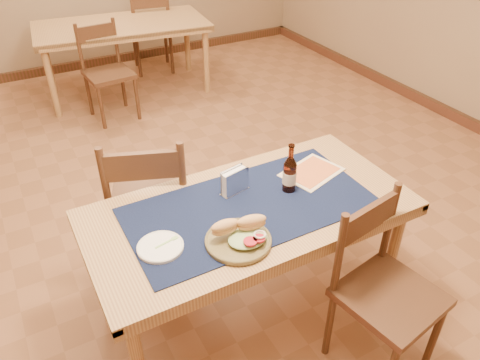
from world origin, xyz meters
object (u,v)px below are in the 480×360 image
main_table (250,220)px  beer_bottle (290,174)px  chair_main_near (384,288)px  sandwich_plate (240,236)px  napkin_holder (235,182)px  back_table (122,31)px  chair_main_far (150,203)px

main_table → beer_bottle: bearing=5.8°
chair_main_near → sandwich_plate: bearing=149.5°
beer_bottle → chair_main_near: bearing=-72.6°
chair_main_near → napkin_holder: bearing=122.0°
main_table → back_table: same height
chair_main_near → napkin_holder: size_ratio=5.74×
chair_main_near → sandwich_plate: size_ratio=3.11×
sandwich_plate → napkin_holder: size_ratio=1.85×
sandwich_plate → napkin_holder: napkin_holder is taller
chair_main_far → napkin_holder: bearing=-52.2°
back_table → chair_main_near: bearing=-89.0°
chair_main_near → napkin_holder: chair_main_near is taller
main_table → chair_main_far: (-0.34, 0.56, -0.15)m
chair_main_near → beer_bottle: bearing=107.4°
chair_main_far → beer_bottle: size_ratio=3.77×
chair_main_near → sandwich_plate: chair_main_near is taller
main_table → sandwich_plate: (-0.16, -0.20, 0.12)m
sandwich_plate → main_table: bearing=51.3°
main_table → sandwich_plate: size_ratio=5.37×
back_table → sandwich_plate: bearing=-98.3°
chair_main_far → beer_bottle: 0.86m
main_table → sandwich_plate: bearing=-128.7°
beer_bottle → napkin_holder: beer_bottle is taller
sandwich_plate → beer_bottle: beer_bottle is taller
main_table → back_table: size_ratio=0.87×
main_table → chair_main_far: 0.67m
chair_main_far → beer_bottle: beer_bottle is taller
beer_bottle → napkin_holder: 0.28m
sandwich_plate → chair_main_far: bearing=102.7°
main_table → chair_main_near: bearing=-52.4°
chair_main_far → back_table: bearing=76.0°
back_table → beer_bottle: 3.31m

